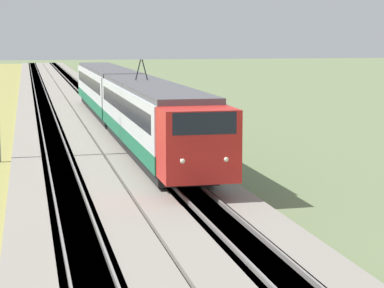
# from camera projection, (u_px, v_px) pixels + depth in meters

# --- Properties ---
(ballast_main) EXTENTS (240.00, 4.40, 0.30)m
(ballast_main) POSITION_uv_depth(u_px,v_px,m) (48.00, 124.00, 51.03)
(ballast_main) COLOR gray
(ballast_main) RESTS_ON ground
(ballast_adjacent) EXTENTS (240.00, 4.40, 0.30)m
(ballast_adjacent) POSITION_uv_depth(u_px,v_px,m) (115.00, 123.00, 52.00)
(ballast_adjacent) COLOR gray
(ballast_adjacent) RESTS_ON ground
(track_main) EXTENTS (240.00, 1.57, 0.45)m
(track_main) POSITION_uv_depth(u_px,v_px,m) (48.00, 124.00, 51.03)
(track_main) COLOR #4C4238
(track_main) RESTS_ON ground
(track_adjacent) EXTENTS (240.00, 1.57, 0.45)m
(track_adjacent) POSITION_uv_depth(u_px,v_px,m) (115.00, 123.00, 52.00)
(track_adjacent) COLOR #4C4238
(track_adjacent) RESTS_ON ground
(passenger_train) EXTENTS (42.34, 2.83, 4.91)m
(passenger_train) POSITION_uv_depth(u_px,v_px,m) (124.00, 98.00, 46.35)
(passenger_train) COLOR red
(passenger_train) RESTS_ON ground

